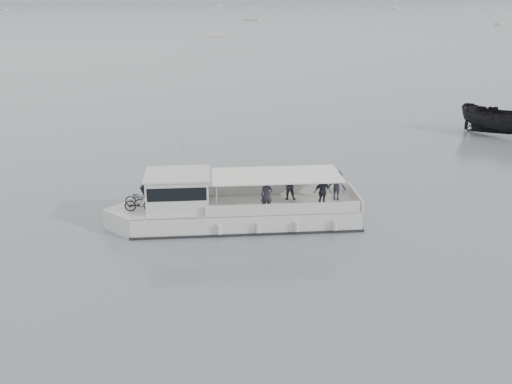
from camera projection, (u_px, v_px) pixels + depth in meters
name	position (u px, v px, depth m)	size (l,w,h in m)	color
ground	(237.00, 223.00, 27.89)	(1400.00, 1400.00, 0.00)	slate
tour_boat	(224.00, 209.00, 27.46)	(12.30, 5.64, 5.16)	silver
dark_motorboat	(501.00, 120.00, 44.22)	(2.38, 6.32, 2.44)	black
moored_fleet	(50.00, 19.00, 214.29)	(432.46, 360.12, 9.64)	silver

